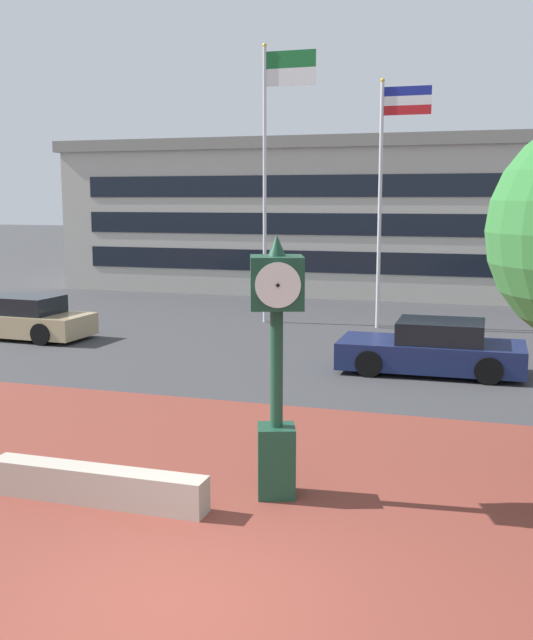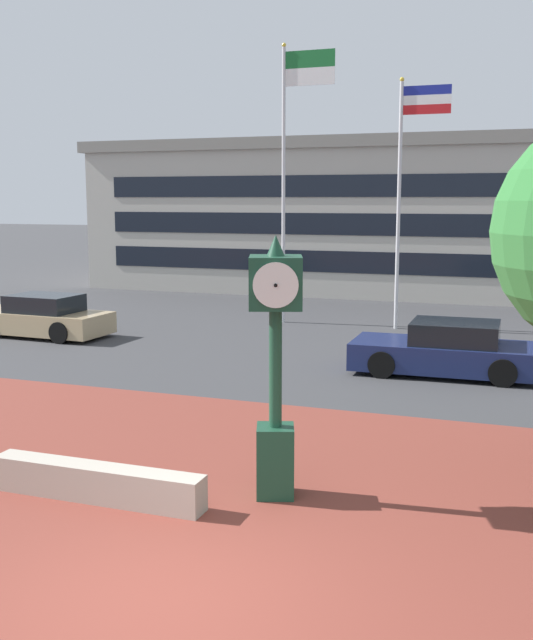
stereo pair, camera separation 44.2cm
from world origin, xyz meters
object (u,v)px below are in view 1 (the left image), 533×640
civic_building (411,215)px  car_street_far (21,319)px  flagpole_secondary (386,184)px  street_clock (277,356)px  flagpole_primary (271,157)px  car_street_near (433,349)px

civic_building → car_street_far: bearing=-115.6°
car_street_far → flagpole_secondary: 12.02m
car_street_far → civic_building: (9.22, 19.25, 2.80)m
street_clock → flagpole_primary: bearing=88.2°
street_clock → car_street_far: bearing=119.4°
street_clock → car_street_near: (1.36, 8.59, -1.44)m
street_clock → civic_building: bearing=74.2°
car_street_near → flagpole_primary: bearing=43.1°
street_clock → flagpole_primary: size_ratio=0.40×
car_street_near → civic_building: 20.75m
car_street_far → flagpole_primary: size_ratio=0.49×
flagpole_secondary → civic_building: 14.28m
flagpole_secondary → civic_building: flagpole_secondary is taller
street_clock → car_street_far: size_ratio=0.82×
car_street_far → flagpole_primary: bearing=-49.1°
flagpole_primary → flagpole_secondary: 3.89m
flagpole_secondary → civic_building: bearing=93.6°
car_street_far → car_street_near: bearing=-92.7°
street_clock → car_street_near: 8.81m
street_clock → flagpole_primary: 15.82m
flagpole_secondary → car_street_far: bearing=-153.5°
flagpole_primary → civic_building: 14.65m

